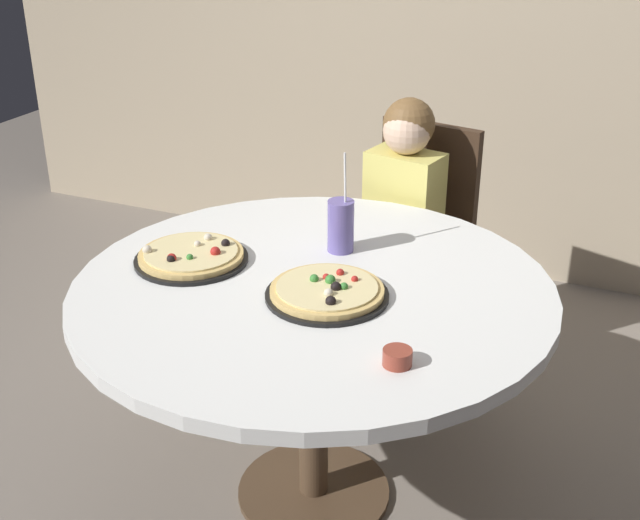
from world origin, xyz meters
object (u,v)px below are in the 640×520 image
Objects in this scene: chair_wooden at (415,235)px; diner_child at (391,263)px; pizza_cheese at (191,256)px; soda_cup at (341,226)px; sauce_bowl at (397,357)px; dining_table at (313,310)px; pizza_veggie at (327,292)px.

diner_child is (-0.03, -0.18, -0.05)m from chair_wooden.
pizza_cheese is 0.45m from soda_cup.
soda_cup reaches higher than sauce_bowl.
dining_table is at bearing -88.90° from diner_child.
soda_cup is at bearing -92.51° from chair_wooden.
sauce_bowl is at bearing -40.94° from dining_table.
soda_cup reaches higher than dining_table.
pizza_cheese is 4.79× the size of sauce_bowl.
pizza_veggie is at bearing -84.03° from diner_child.
pizza_veggie reaches higher than sauce_bowl.
pizza_veggie is (0.07, -0.06, 0.10)m from dining_table.
sauce_bowl is (0.35, -0.30, 0.10)m from dining_table.
dining_table is 0.40m from pizza_cheese.
soda_cup is (0.00, -0.51, 0.35)m from diner_child.
pizza_veggie is at bearing -86.94° from chair_wooden.
soda_cup is at bearing 105.56° from pizza_veggie.
pizza_cheese is (-0.39, -0.01, 0.10)m from dining_table.
pizza_veggie is 0.46m from pizza_cheese.
chair_wooden is 0.19m from diner_child.
chair_wooden is 1.04m from pizza_cheese.
diner_child is at bearing 63.69° from pizza_cheese.
chair_wooden is 2.83× the size of pizza_cheese.
dining_table is 0.48m from sauce_bowl.
soda_cup is at bearing -89.84° from diner_child.
chair_wooden is 0.75m from soda_cup.
pizza_cheese is at bearing -178.11° from dining_table.
pizza_veggie is 0.31m from soda_cup.
diner_child is at bearing 109.26° from sauce_bowl.
soda_cup is at bearing 93.12° from dining_table.
sauce_bowl is (0.74, -0.29, 0.00)m from pizza_cheese.
diner_child is 15.46× the size of sauce_bowl.
soda_cup is (-0.08, 0.30, 0.06)m from pizza_veggie.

